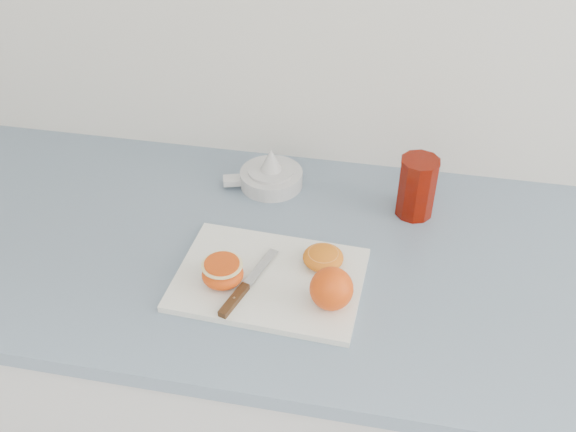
{
  "coord_description": "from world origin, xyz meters",
  "views": [
    {
      "loc": [
        -0.06,
        0.84,
        1.65
      ],
      "look_at": [
        -0.23,
        1.7,
        0.96
      ],
      "focal_mm": 40.0,
      "sensor_mm": 36.0,
      "label": 1
    }
  ],
  "objects_px": {
    "cutting_board": "(269,279)",
    "half_orange": "(223,273)",
    "citrus_juicer": "(271,175)",
    "counter": "(284,398)",
    "red_tumbler": "(417,189)"
  },
  "relations": [
    {
      "from": "half_orange",
      "to": "citrus_juicer",
      "type": "relative_size",
      "value": 0.43
    },
    {
      "from": "cutting_board",
      "to": "counter",
      "type": "bearing_deg",
      "value": 87.41
    },
    {
      "from": "cutting_board",
      "to": "citrus_juicer",
      "type": "distance_m",
      "value": 0.28
    },
    {
      "from": "cutting_board",
      "to": "half_orange",
      "type": "xyz_separation_m",
      "value": [
        -0.07,
        -0.03,
        0.03
      ]
    },
    {
      "from": "counter",
      "to": "cutting_board",
      "type": "relative_size",
      "value": 7.84
    },
    {
      "from": "red_tumbler",
      "to": "citrus_juicer",
      "type": "bearing_deg",
      "value": 172.43
    },
    {
      "from": "cutting_board",
      "to": "half_orange",
      "type": "bearing_deg",
      "value": -158.79
    },
    {
      "from": "cutting_board",
      "to": "citrus_juicer",
      "type": "xyz_separation_m",
      "value": [
        -0.06,
        0.28,
        0.02
      ]
    },
    {
      "from": "citrus_juicer",
      "to": "red_tumbler",
      "type": "height_order",
      "value": "red_tumbler"
    },
    {
      "from": "cutting_board",
      "to": "red_tumbler",
      "type": "distance_m",
      "value": 0.34
    },
    {
      "from": "citrus_juicer",
      "to": "half_orange",
      "type": "bearing_deg",
      "value": -92.62
    },
    {
      "from": "citrus_juicer",
      "to": "cutting_board",
      "type": "bearing_deg",
      "value": -78.24
    },
    {
      "from": "counter",
      "to": "half_orange",
      "type": "xyz_separation_m",
      "value": [
        -0.08,
        -0.12,
        0.48
      ]
    },
    {
      "from": "citrus_juicer",
      "to": "counter",
      "type": "bearing_deg",
      "value": -71.58
    },
    {
      "from": "red_tumbler",
      "to": "cutting_board",
      "type": "bearing_deg",
      "value": -133.94
    }
  ]
}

